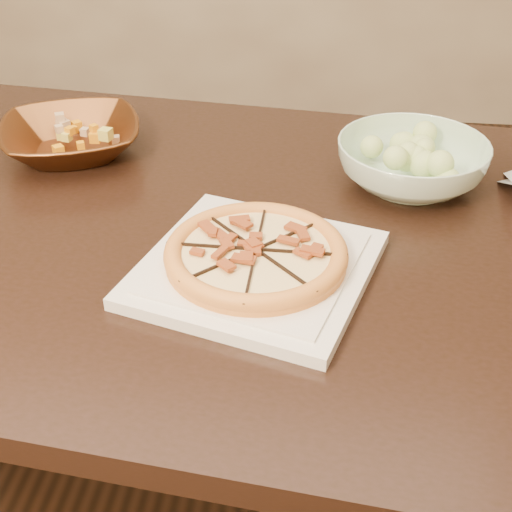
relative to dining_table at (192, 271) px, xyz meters
The scene contains 8 objects.
floor 0.71m from the dining_table, 129.91° to the left, with size 4.00×4.00×0.02m, color black.
dining_table is the anchor object (origin of this frame).
plate 0.21m from the dining_table, 48.55° to the right, with size 0.36×0.36×0.02m.
pizza 0.22m from the dining_table, 48.56° to the right, with size 0.25×0.25×0.03m.
bronze_bowl 0.34m from the dining_table, 141.25° to the left, with size 0.24×0.24×0.06m, color brown.
mixed_dish 0.36m from the dining_table, 141.49° to the left, with size 0.09×0.11×0.03m.
salad_bowl 0.40m from the dining_table, 23.35° to the left, with size 0.24×0.24×0.08m, color silver.
salad 0.42m from the dining_table, 23.18° to the left, with size 0.12×0.12×0.04m.
Camera 1 is at (0.37, -1.12, 1.31)m, focal length 50.00 mm.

